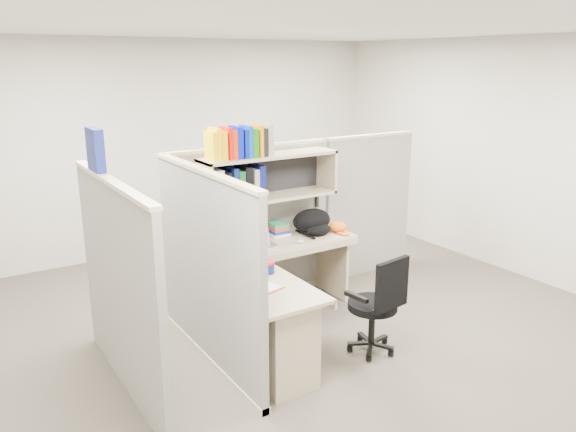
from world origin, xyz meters
TOP-DOWN VIEW (x-y plane):
  - ground at (0.00, 0.00)m, footprint 6.00×6.00m
  - room_shell at (0.00, 0.00)m, footprint 6.00×6.00m
  - cubicle at (-0.37, 0.45)m, footprint 3.79×1.84m
  - desk at (-0.41, -0.29)m, footprint 1.74×1.75m
  - laptop at (-0.13, 0.48)m, footprint 0.29×0.29m
  - backpack at (0.54, 0.55)m, footprint 0.50×0.44m
  - orange_cap at (0.78, 0.48)m, footprint 0.20×0.23m
  - snack_canister at (-0.42, -0.14)m, footprint 0.11×0.11m
  - tissue_box at (-0.81, -0.46)m, footprint 0.12×0.12m
  - mouse at (0.25, 0.38)m, footprint 0.10×0.08m
  - paper_cup at (0.03, 0.72)m, footprint 0.09×0.09m
  - book_stack at (0.21, 0.74)m, footprint 0.19×0.26m
  - loose_paper at (-0.60, -0.36)m, footprint 0.24×0.29m
  - task_chair at (0.34, -0.63)m, footprint 0.49×0.45m

SIDE VIEW (x-z plane):
  - ground at x=0.00m, z-range 0.00..0.00m
  - task_chair at x=0.34m, z-range -0.13..0.76m
  - desk at x=-0.41m, z-range 0.07..0.80m
  - loose_paper at x=-0.60m, z-range 0.73..0.73m
  - mouse at x=0.25m, z-range 0.73..0.76m
  - orange_cap at x=0.78m, z-range 0.73..0.83m
  - snack_canister at x=-0.42m, z-range 0.73..0.84m
  - paper_cup at x=0.03m, z-range 0.73..0.84m
  - book_stack at x=0.21m, z-range 0.73..0.85m
  - tissue_box at x=-0.81m, z-range 0.73..0.91m
  - laptop at x=-0.13m, z-range 0.73..0.94m
  - backpack at x=0.54m, z-range 0.73..0.98m
  - cubicle at x=-0.37m, z-range -0.07..1.88m
  - room_shell at x=0.00m, z-range -1.38..4.62m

